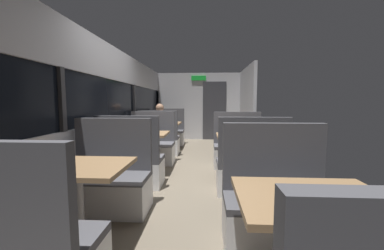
# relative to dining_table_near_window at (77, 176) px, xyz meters

# --- Properties ---
(ground_plane) EXTENTS (3.30, 9.20, 0.02)m
(ground_plane) POSITION_rel_dining_table_near_window_xyz_m (0.89, 2.09, -0.65)
(ground_plane) COLOR #665B4C
(carriage_window_panel_left) EXTENTS (0.09, 8.48, 2.30)m
(carriage_window_panel_left) POSITION_rel_dining_table_near_window_xyz_m (-0.56, 2.09, 0.47)
(carriage_window_panel_left) COLOR #B2B2B7
(carriage_window_panel_left) RESTS_ON ground_plane
(carriage_end_bulkhead) EXTENTS (2.90, 0.11, 2.30)m
(carriage_end_bulkhead) POSITION_rel_dining_table_near_window_xyz_m (0.95, 6.28, 0.50)
(carriage_end_bulkhead) COLOR #B2B2B7
(carriage_end_bulkhead) RESTS_ON ground_plane
(carriage_aisle_panel_right) EXTENTS (0.08, 2.40, 2.30)m
(carriage_aisle_panel_right) POSITION_rel_dining_table_near_window_xyz_m (2.34, 5.09, 0.51)
(carriage_aisle_panel_right) COLOR #B2B2B7
(carriage_aisle_panel_right) RESTS_ON ground_plane
(dining_table_near_window) EXTENTS (0.90, 0.70, 0.74)m
(dining_table_near_window) POSITION_rel_dining_table_near_window_xyz_m (0.00, 0.00, 0.00)
(dining_table_near_window) COLOR #9E9EA3
(dining_table_near_window) RESTS_ON ground_plane
(bench_near_window_facing_entry) EXTENTS (0.95, 0.50, 1.10)m
(bench_near_window_facing_entry) POSITION_rel_dining_table_near_window_xyz_m (0.00, 0.70, -0.31)
(bench_near_window_facing_entry) COLOR silver
(bench_near_window_facing_entry) RESTS_ON ground_plane
(dining_table_mid_window) EXTENTS (0.90, 0.70, 0.74)m
(dining_table_mid_window) POSITION_rel_dining_table_near_window_xyz_m (0.00, 2.23, 0.00)
(dining_table_mid_window) COLOR #9E9EA3
(dining_table_mid_window) RESTS_ON ground_plane
(bench_mid_window_facing_end) EXTENTS (0.95, 0.50, 1.10)m
(bench_mid_window_facing_end) POSITION_rel_dining_table_near_window_xyz_m (0.00, 1.53, -0.31)
(bench_mid_window_facing_end) COLOR silver
(bench_mid_window_facing_end) RESTS_ON ground_plane
(bench_mid_window_facing_entry) EXTENTS (0.95, 0.50, 1.10)m
(bench_mid_window_facing_entry) POSITION_rel_dining_table_near_window_xyz_m (0.00, 2.93, -0.31)
(bench_mid_window_facing_entry) COLOR silver
(bench_mid_window_facing_entry) RESTS_ON ground_plane
(dining_table_far_window) EXTENTS (0.90, 0.70, 0.74)m
(dining_table_far_window) POSITION_rel_dining_table_near_window_xyz_m (0.00, 4.46, 0.00)
(dining_table_far_window) COLOR #9E9EA3
(dining_table_far_window) RESTS_ON ground_plane
(bench_far_window_facing_end) EXTENTS (0.95, 0.50, 1.10)m
(bench_far_window_facing_end) POSITION_rel_dining_table_near_window_xyz_m (0.00, 3.76, -0.31)
(bench_far_window_facing_end) COLOR silver
(bench_far_window_facing_end) RESTS_ON ground_plane
(bench_far_window_facing_entry) EXTENTS (0.95, 0.50, 1.10)m
(bench_far_window_facing_entry) POSITION_rel_dining_table_near_window_xyz_m (0.00, 5.16, -0.31)
(bench_far_window_facing_entry) COLOR silver
(bench_far_window_facing_entry) RESTS_ON ground_plane
(dining_table_front_aisle) EXTENTS (0.90, 0.70, 0.74)m
(dining_table_front_aisle) POSITION_rel_dining_table_near_window_xyz_m (1.79, -0.60, 0.00)
(dining_table_front_aisle) COLOR #9E9EA3
(dining_table_front_aisle) RESTS_ON ground_plane
(bench_front_aisle_facing_entry) EXTENTS (0.95, 0.50, 1.10)m
(bench_front_aisle_facing_entry) POSITION_rel_dining_table_near_window_xyz_m (1.79, 0.10, -0.31)
(bench_front_aisle_facing_entry) COLOR silver
(bench_front_aisle_facing_entry) RESTS_ON ground_plane
(dining_table_rear_aisle) EXTENTS (0.90, 0.70, 0.74)m
(dining_table_rear_aisle) POSITION_rel_dining_table_near_window_xyz_m (1.79, 2.03, 0.00)
(dining_table_rear_aisle) COLOR #9E9EA3
(dining_table_rear_aisle) RESTS_ON ground_plane
(bench_rear_aisle_facing_end) EXTENTS (0.95, 0.50, 1.10)m
(bench_rear_aisle_facing_end) POSITION_rel_dining_table_near_window_xyz_m (1.79, 1.33, -0.31)
(bench_rear_aisle_facing_end) COLOR silver
(bench_rear_aisle_facing_end) RESTS_ON ground_plane
(bench_rear_aisle_facing_entry) EXTENTS (0.95, 0.50, 1.10)m
(bench_rear_aisle_facing_entry) POSITION_rel_dining_table_near_window_xyz_m (1.79, 2.73, -0.31)
(bench_rear_aisle_facing_entry) COLOR silver
(bench_rear_aisle_facing_entry) RESTS_ON ground_plane
(seated_passenger) EXTENTS (0.47, 0.55, 1.26)m
(seated_passenger) POSITION_rel_dining_table_near_window_xyz_m (0.00, 3.83, -0.10)
(seated_passenger) COLOR #26262D
(seated_passenger) RESTS_ON ground_plane
(coffee_cup_primary) EXTENTS (0.07, 0.07, 0.09)m
(coffee_cup_primary) POSITION_rel_dining_table_near_window_xyz_m (-0.14, 4.57, 0.15)
(coffee_cup_primary) COLOR #26598C
(coffee_cup_primary) RESTS_ON dining_table_far_window
(coffee_cup_secondary) EXTENTS (0.07, 0.07, 0.09)m
(coffee_cup_secondary) POSITION_rel_dining_table_near_window_xyz_m (-0.09, -0.11, 0.15)
(coffee_cup_secondary) COLOR #26598C
(coffee_cup_secondary) RESTS_ON dining_table_near_window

